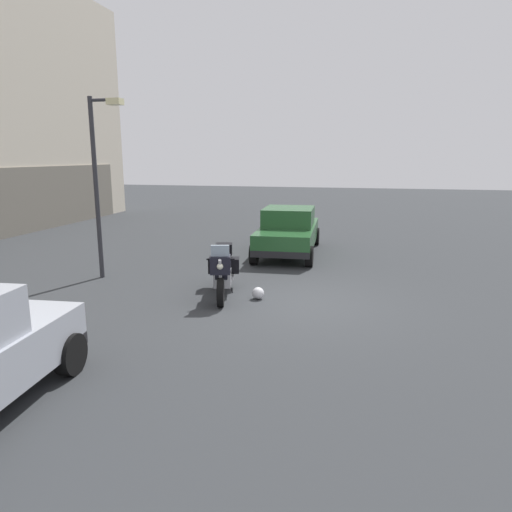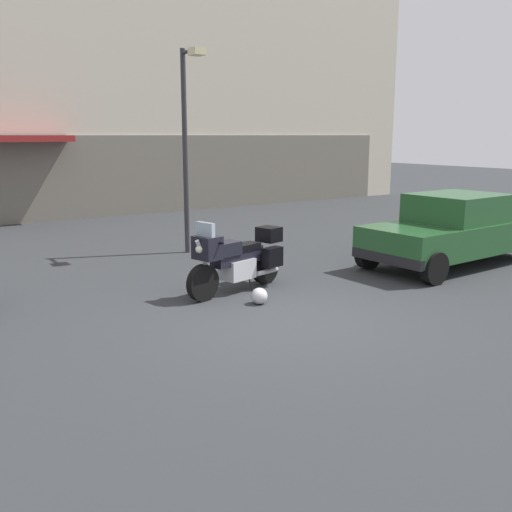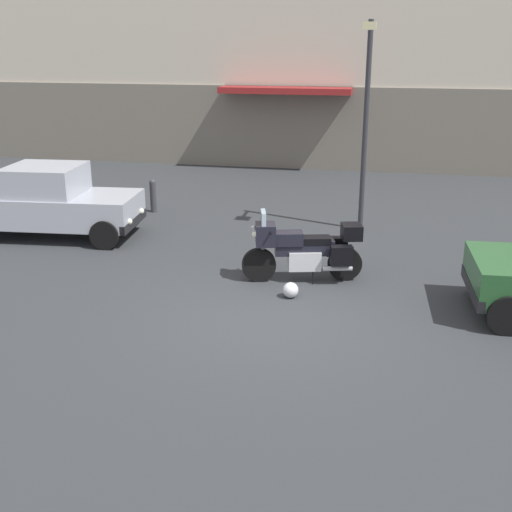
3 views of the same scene
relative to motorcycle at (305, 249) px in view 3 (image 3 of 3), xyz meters
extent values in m
plane|color=#2D3033|center=(-0.27, -1.88, -0.62)|extent=(80.00, 80.00, 0.00)
cube|color=beige|center=(-0.27, 12.09, 4.92)|extent=(31.25, 2.40, 11.08)
cube|color=#6D675C|center=(-0.27, 10.87, 0.78)|extent=(28.13, 0.12, 2.80)
cube|color=maroon|center=(-2.10, 10.44, 2.08)|extent=(4.40, 1.10, 0.20)
cylinder|color=black|center=(-0.83, -0.21, -0.30)|extent=(0.65, 0.29, 0.64)
cylinder|color=black|center=(0.74, 0.19, -0.30)|extent=(0.65, 0.29, 0.64)
cylinder|color=#B7B7BC|center=(-0.81, -0.20, 0.13)|extent=(0.33, 0.15, 0.68)
cube|color=#B7B7BC|center=(-0.01, 0.00, -0.20)|extent=(0.68, 0.53, 0.36)
cube|color=black|center=(-0.01, 0.00, 0.04)|extent=(1.14, 0.54, 0.28)
cube|color=black|center=(-0.30, -0.07, 0.22)|extent=(0.59, 0.46, 0.24)
cube|color=black|center=(0.19, 0.05, 0.18)|extent=(0.62, 0.43, 0.12)
cube|color=black|center=(-0.71, -0.18, 0.30)|extent=(0.46, 0.51, 0.40)
cube|color=#8C9EAD|center=(-0.75, -0.19, 0.60)|extent=(0.18, 0.41, 0.28)
sphere|color=#EAEACC|center=(-0.89, -0.22, 0.30)|extent=(0.14, 0.14, 0.14)
cylinder|color=black|center=(-0.64, -0.16, 0.40)|extent=(0.19, 0.61, 0.04)
cylinder|color=#B7B7BC|center=(0.63, -0.05, -0.32)|extent=(0.56, 0.22, 0.09)
cube|color=black|center=(0.69, -0.11, -0.04)|extent=(0.44, 0.29, 0.36)
cube|color=black|center=(0.56, 0.43, -0.04)|extent=(0.44, 0.29, 0.36)
cube|color=black|center=(0.84, 0.21, 0.33)|extent=(0.45, 0.48, 0.28)
cylinder|color=black|center=(0.18, -0.14, -0.47)|extent=(0.05, 0.13, 0.29)
sphere|color=silver|center=(-0.12, -0.89, -0.48)|extent=(0.28, 0.28, 0.28)
cube|color=#9EA3AD|center=(-5.99, 1.68, 0.04)|extent=(3.92, 1.95, 0.68)
cube|color=#9EA3AD|center=(-6.14, 1.67, 0.70)|extent=(1.72, 1.64, 0.64)
cube|color=#8C9EAD|center=(-5.39, 1.73, 0.70)|extent=(0.18, 1.39, 0.54)
cube|color=#8C9EAD|center=(-6.88, 1.61, 0.70)|extent=(0.18, 1.39, 0.51)
cube|color=black|center=(-4.14, 1.84, -0.20)|extent=(0.26, 1.64, 0.20)
cylinder|color=black|center=(-4.61, 2.58, -0.30)|extent=(0.66, 0.27, 0.64)
cylinder|color=black|center=(-4.48, 1.03, -0.30)|extent=(0.66, 0.27, 0.64)
cylinder|color=black|center=(-7.50, 2.34, -0.30)|extent=(0.66, 0.27, 0.64)
sphere|color=silver|center=(-4.13, 2.29, -0.08)|extent=(0.14, 0.14, 0.14)
sphere|color=silver|center=(-4.06, 1.39, -0.08)|extent=(0.14, 0.14, 0.14)
cube|color=black|center=(2.93, -0.84, -0.20)|extent=(0.20, 1.76, 0.20)
cylinder|color=black|center=(3.29, 0.01, -0.30)|extent=(0.65, 0.25, 0.64)
cylinder|color=black|center=(3.37, -1.66, -0.30)|extent=(0.65, 0.25, 0.64)
cylinder|color=#2D2D33|center=(0.85, 3.72, 1.75)|extent=(0.12, 0.12, 4.74)
cylinder|color=#2D2D33|center=(0.85, 3.37, 4.02)|extent=(0.08, 0.70, 0.08)
cube|color=beige|center=(0.85, 3.02, 3.97)|extent=(0.28, 0.36, 0.16)
cylinder|color=#333338|center=(-4.56, 4.22, -0.22)|extent=(0.16, 0.16, 0.79)
sphere|color=#333338|center=(-4.56, 4.22, 0.17)|extent=(0.16, 0.16, 0.16)
camera|label=1|loc=(-10.24, -3.20, 2.63)|focal=32.68mm
camera|label=2|loc=(-5.31, -8.65, 2.18)|focal=40.22mm
camera|label=3|loc=(1.44, -11.36, 3.74)|focal=45.29mm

